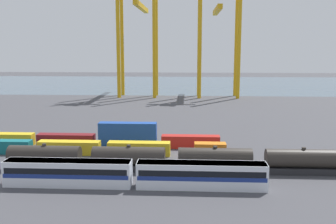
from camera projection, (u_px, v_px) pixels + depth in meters
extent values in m
plane|color=#424247|center=(186.00, 118.00, 115.69)|extent=(420.00, 420.00, 0.00)
cube|color=#475B6B|center=(188.00, 84.00, 222.48)|extent=(400.00, 110.00, 0.01)
cube|color=silver|center=(68.00, 173.00, 58.92)|extent=(19.22, 3.10, 3.90)
cube|color=navy|center=(68.00, 174.00, 58.94)|extent=(18.84, 3.14, 0.64)
cube|color=black|center=(68.00, 169.00, 58.81)|extent=(18.45, 3.13, 0.90)
cube|color=slate|center=(68.00, 162.00, 58.63)|extent=(19.03, 2.85, 0.36)
cube|color=silver|center=(201.00, 175.00, 57.84)|extent=(19.22, 3.10, 3.90)
cube|color=navy|center=(201.00, 176.00, 57.85)|extent=(18.84, 3.14, 0.64)
cube|color=black|center=(201.00, 171.00, 57.72)|extent=(18.45, 3.13, 0.90)
cube|color=slate|center=(202.00, 164.00, 57.55)|extent=(19.03, 2.85, 0.36)
cube|color=#232326|center=(45.00, 166.00, 67.08)|extent=(12.28, 2.50, 1.10)
cylinder|color=#2D2823|center=(45.00, 154.00, 66.75)|extent=(12.28, 3.01, 3.01)
cylinder|color=#2D2823|center=(44.00, 145.00, 66.47)|extent=(0.70, 0.70, 0.36)
cube|color=#232326|center=(129.00, 167.00, 66.30)|extent=(12.28, 2.50, 1.10)
cylinder|color=#2D2823|center=(129.00, 156.00, 65.96)|extent=(12.28, 3.01, 3.01)
cylinder|color=#2D2823|center=(129.00, 146.00, 65.69)|extent=(0.70, 0.70, 0.36)
cube|color=#232326|center=(215.00, 169.00, 65.52)|extent=(12.28, 2.50, 1.10)
cylinder|color=#2D2823|center=(215.00, 157.00, 65.18)|extent=(12.28, 3.01, 3.01)
cylinder|color=#2D2823|center=(215.00, 147.00, 64.90)|extent=(0.70, 0.70, 0.36)
cube|color=#232326|center=(303.00, 170.00, 64.74)|extent=(12.28, 2.50, 1.10)
cylinder|color=#2D2823|center=(303.00, 158.00, 64.40)|extent=(12.28, 3.01, 3.01)
cylinder|color=#2D2823|center=(304.00, 148.00, 64.12)|extent=(0.70, 0.70, 0.36)
cube|color=#146066|center=(1.00, 147.00, 77.12)|extent=(12.10, 2.44, 2.60)
cube|color=gold|center=(69.00, 148.00, 76.38)|extent=(12.10, 2.44, 2.60)
cube|color=gold|center=(139.00, 149.00, 75.64)|extent=(12.10, 2.44, 2.60)
cube|color=orange|center=(210.00, 150.00, 74.90)|extent=(6.04, 2.44, 2.60)
cube|color=gold|center=(6.00, 139.00, 83.29)|extent=(12.10, 2.44, 2.60)
cube|color=maroon|center=(66.00, 140.00, 82.58)|extent=(12.10, 2.44, 2.60)
cube|color=#1C4299|center=(128.00, 141.00, 81.88)|extent=(12.10, 2.44, 2.60)
cube|color=#1C4299|center=(128.00, 129.00, 81.45)|extent=(12.10, 2.44, 2.60)
cube|color=#AD211C|center=(191.00, 142.00, 81.17)|extent=(12.10, 2.44, 2.60)
cylinder|color=gold|center=(118.00, 40.00, 158.49)|extent=(1.50, 1.50, 47.34)
cylinder|color=gold|center=(154.00, 40.00, 157.69)|extent=(1.50, 1.50, 47.34)
cylinder|color=gold|center=(122.00, 40.00, 167.60)|extent=(1.50, 1.50, 47.34)
cylinder|color=gold|center=(156.00, 40.00, 166.80)|extent=(1.50, 1.50, 47.34)
cube|color=gold|center=(141.00, 7.00, 174.42)|extent=(2.00, 41.22, 2.00)
cylinder|color=gold|center=(200.00, 43.00, 156.75)|extent=(1.50, 1.50, 45.07)
cylinder|color=gold|center=(239.00, 43.00, 155.90)|extent=(1.50, 1.50, 45.07)
cylinder|color=gold|center=(199.00, 43.00, 166.14)|extent=(1.50, 1.50, 45.07)
cylinder|color=gold|center=(236.00, 43.00, 165.29)|extent=(1.50, 1.50, 45.07)
cube|color=gold|center=(217.00, 10.00, 170.33)|extent=(2.00, 33.78, 2.00)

